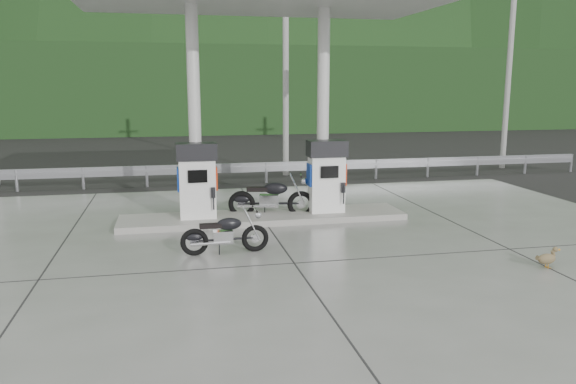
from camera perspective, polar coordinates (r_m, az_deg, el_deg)
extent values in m
plane|color=black|center=(11.55, -0.44, -5.85)|extent=(160.00, 160.00, 0.00)
cube|color=slate|center=(11.55, -0.44, -5.80)|extent=(18.00, 14.00, 0.02)
cube|color=gray|center=(13.90, -2.48, -2.58)|extent=(7.00, 1.40, 0.15)
cylinder|color=silver|center=(13.78, -9.49, 7.99)|extent=(0.30, 0.30, 5.00)
cylinder|color=silver|center=(14.28, 3.58, 8.20)|extent=(0.30, 0.30, 5.00)
cube|color=black|center=(22.70, -6.20, 2.34)|extent=(60.00, 7.00, 0.01)
cylinder|color=gray|center=(20.79, -0.23, 12.68)|extent=(0.22, 0.22, 8.00)
cylinder|color=gray|center=(24.26, 21.55, 11.68)|extent=(0.22, 0.22, 8.00)
cube|color=black|center=(40.91, -8.93, 10.21)|extent=(80.00, 6.00, 6.00)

